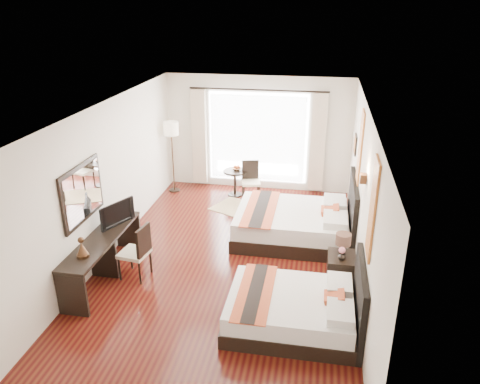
% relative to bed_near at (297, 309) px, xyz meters
% --- Properties ---
extents(floor, '(4.50, 7.50, 0.01)m').
position_rel_bed_near_xyz_m(floor, '(-1.34, 1.53, -0.29)').
color(floor, '#370A0A').
rests_on(floor, ground).
extents(ceiling, '(4.50, 7.50, 0.02)m').
position_rel_bed_near_xyz_m(ceiling, '(-1.34, 1.53, 2.51)').
color(ceiling, white).
rests_on(ceiling, wall_headboard).
extents(wall_headboard, '(0.01, 7.50, 2.80)m').
position_rel_bed_near_xyz_m(wall_headboard, '(0.90, 1.53, 1.12)').
color(wall_headboard, silver).
rests_on(wall_headboard, floor).
extents(wall_desk, '(0.01, 7.50, 2.80)m').
position_rel_bed_near_xyz_m(wall_desk, '(-3.59, 1.53, 1.12)').
color(wall_desk, silver).
rests_on(wall_desk, floor).
extents(wall_window, '(4.50, 0.01, 2.80)m').
position_rel_bed_near_xyz_m(wall_window, '(-1.34, 5.28, 1.12)').
color(wall_window, silver).
rests_on(wall_window, floor).
extents(wall_entry, '(4.50, 0.01, 2.80)m').
position_rel_bed_near_xyz_m(wall_entry, '(-1.34, -2.21, 1.12)').
color(wall_entry, silver).
rests_on(wall_entry, floor).
extents(window_glass, '(2.40, 0.02, 2.20)m').
position_rel_bed_near_xyz_m(window_glass, '(-1.34, 5.26, 1.02)').
color(window_glass, white).
rests_on(window_glass, wall_window).
extents(sheer_curtain, '(2.30, 0.02, 2.10)m').
position_rel_bed_near_xyz_m(sheer_curtain, '(-1.34, 5.20, 1.02)').
color(sheer_curtain, white).
rests_on(sheer_curtain, wall_window).
extents(drape_left, '(0.35, 0.14, 2.35)m').
position_rel_bed_near_xyz_m(drape_left, '(-2.79, 5.16, 1.00)').
color(drape_left, '#C0AE94').
rests_on(drape_left, floor).
extents(drape_right, '(0.35, 0.14, 2.35)m').
position_rel_bed_near_xyz_m(drape_right, '(0.11, 5.16, 1.00)').
color(drape_right, '#C0AE94').
rests_on(drape_right, floor).
extents(art_panel_near, '(0.03, 0.50, 1.35)m').
position_rel_bed_near_xyz_m(art_panel_near, '(0.89, -0.00, 1.67)').
color(art_panel_near, maroon).
rests_on(art_panel_near, wall_headboard).
extents(art_panel_far, '(0.03, 0.50, 1.35)m').
position_rel_bed_near_xyz_m(art_panel_far, '(0.89, 2.71, 1.67)').
color(art_panel_far, maroon).
rests_on(art_panel_far, wall_headboard).
extents(wall_sconce, '(0.10, 0.14, 0.14)m').
position_rel_bed_near_xyz_m(wall_sconce, '(0.85, 1.20, 1.64)').
color(wall_sconce, '#402717').
rests_on(wall_sconce, wall_headboard).
extents(mirror_frame, '(0.04, 1.25, 0.95)m').
position_rel_bed_near_xyz_m(mirror_frame, '(-3.56, 0.72, 1.27)').
color(mirror_frame, black).
rests_on(mirror_frame, wall_desk).
extents(mirror_glass, '(0.01, 1.12, 0.82)m').
position_rel_bed_near_xyz_m(mirror_glass, '(-3.54, 0.72, 1.27)').
color(mirror_glass, white).
rests_on(mirror_glass, mirror_frame).
extents(bed_near, '(1.92, 1.50, 1.08)m').
position_rel_bed_near_xyz_m(bed_near, '(0.00, 0.00, 0.00)').
color(bed_near, black).
rests_on(bed_near, floor).
extents(bed_far, '(2.29, 1.79, 1.29)m').
position_rel_bed_near_xyz_m(bed_far, '(-0.18, 2.71, 0.05)').
color(bed_far, black).
rests_on(bed_far, floor).
extents(nightstand, '(0.45, 0.56, 0.54)m').
position_rel_bed_near_xyz_m(nightstand, '(0.65, 1.20, -0.01)').
color(nightstand, black).
rests_on(nightstand, floor).
extents(table_lamp, '(0.25, 0.25, 0.40)m').
position_rel_bed_near_xyz_m(table_lamp, '(0.65, 1.29, 0.49)').
color(table_lamp, black).
rests_on(table_lamp, nightstand).
extents(vase, '(0.15, 0.15, 0.12)m').
position_rel_bed_near_xyz_m(vase, '(0.63, 1.08, 0.28)').
color(vase, black).
rests_on(vase, nightstand).
extents(console_desk, '(0.50, 2.20, 0.76)m').
position_rel_bed_near_xyz_m(console_desk, '(-3.33, 0.72, 0.10)').
color(console_desk, black).
rests_on(console_desk, floor).
extents(television, '(0.40, 0.71, 0.43)m').
position_rel_bed_near_xyz_m(television, '(-3.31, 1.27, 0.69)').
color(television, black).
rests_on(television, console_desk).
extents(bronze_figurine, '(0.24, 0.24, 0.29)m').
position_rel_bed_near_xyz_m(bronze_figurine, '(-3.33, 0.10, 0.62)').
color(bronze_figurine, '#402717').
rests_on(bronze_figurine, console_desk).
extents(desk_chair, '(0.51, 0.51, 0.98)m').
position_rel_bed_near_xyz_m(desk_chair, '(-2.80, 0.83, 0.02)').
color(desk_chair, beige).
rests_on(desk_chair, floor).
extents(floor_lamp, '(0.35, 0.35, 1.75)m').
position_rel_bed_near_xyz_m(floor_lamp, '(-3.34, 4.67, 1.20)').
color(floor_lamp, black).
rests_on(floor_lamp, floor).
extents(side_table, '(0.55, 0.55, 0.64)m').
position_rel_bed_near_xyz_m(side_table, '(-1.80, 4.67, 0.04)').
color(side_table, black).
rests_on(side_table, floor).
extents(fruit_bowl, '(0.24, 0.24, 0.05)m').
position_rel_bed_near_xyz_m(fruit_bowl, '(-1.77, 4.70, 0.38)').
color(fruit_bowl, '#49291A').
rests_on(fruit_bowl, side_table).
extents(window_chair, '(0.51, 0.51, 0.92)m').
position_rel_bed_near_xyz_m(window_chair, '(-1.39, 4.52, -0.00)').
color(window_chair, beige).
rests_on(window_chair, floor).
extents(jute_rug, '(1.55, 1.35, 0.01)m').
position_rel_bed_near_xyz_m(jute_rug, '(-1.49, 3.87, -0.28)').
color(jute_rug, '#9D915E').
rests_on(jute_rug, floor).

